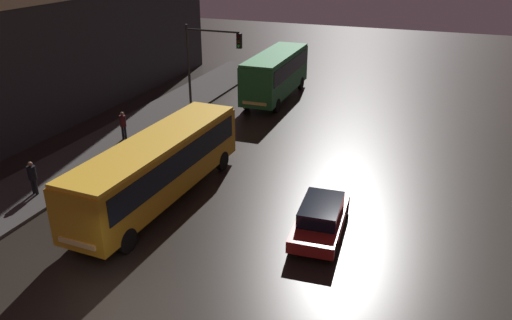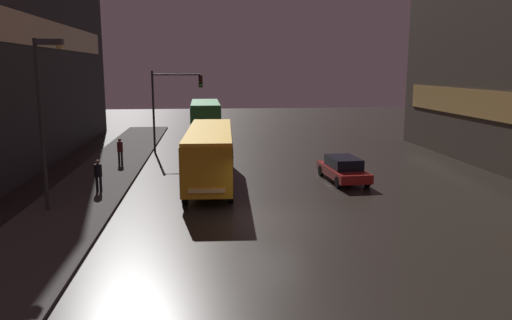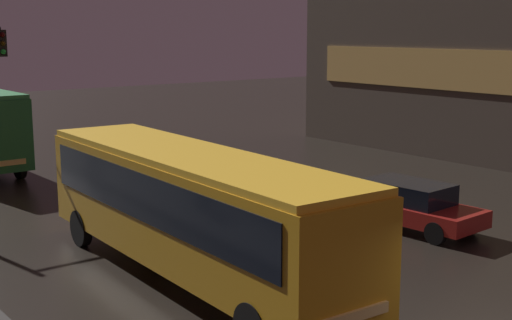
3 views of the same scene
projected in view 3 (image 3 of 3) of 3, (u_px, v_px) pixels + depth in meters
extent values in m
cube|color=#E0B25B|center=(487.00, 72.00, 29.90)|extent=(0.24, 19.21, 1.80)
cube|color=orange|center=(191.00, 209.00, 16.62)|extent=(2.81, 11.05, 2.36)
cube|color=black|center=(190.00, 191.00, 16.54)|extent=(2.84, 10.18, 1.10)
cube|color=yellow|center=(190.00, 156.00, 16.39)|extent=(2.76, 10.83, 0.16)
cube|color=#F4CC72|center=(353.00, 316.00, 12.36)|extent=(1.68, 0.16, 0.20)
cylinder|color=black|center=(343.00, 302.00, 14.20)|extent=(0.29, 1.01, 1.00)
cylinder|color=black|center=(153.00, 216.00, 20.73)|extent=(0.29, 1.01, 1.00)
cylinder|color=black|center=(81.00, 228.00, 19.48)|extent=(0.29, 1.01, 1.00)
cube|color=#F4CC72|center=(3.00, 163.00, 26.38)|extent=(1.71, 0.12, 0.20)
cylinder|color=black|center=(20.00, 166.00, 28.24)|extent=(0.26, 1.00, 1.00)
cube|color=maroon|center=(407.00, 210.00, 21.26)|extent=(2.09, 4.64, 0.50)
cube|color=black|center=(408.00, 192.00, 21.16)|extent=(1.69, 2.59, 0.60)
cylinder|color=black|center=(469.00, 223.00, 20.68)|extent=(0.24, 0.65, 0.64)
cylinder|color=black|center=(436.00, 233.00, 19.61)|extent=(0.24, 0.65, 0.64)
cylinder|color=black|center=(383.00, 203.00, 22.99)|extent=(0.24, 0.65, 0.64)
cylinder|color=black|center=(349.00, 212.00, 21.92)|extent=(0.24, 0.65, 0.64)
cube|color=black|center=(1.00, 43.00, 24.05)|extent=(0.30, 0.24, 0.90)
sphere|color=#390706|center=(2.00, 35.00, 23.89)|extent=(0.18, 0.18, 0.18)
sphere|color=#3B2B07|center=(3.00, 43.00, 23.94)|extent=(0.18, 0.18, 0.18)
sphere|color=green|center=(3.00, 52.00, 23.99)|extent=(0.18, 0.18, 0.18)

